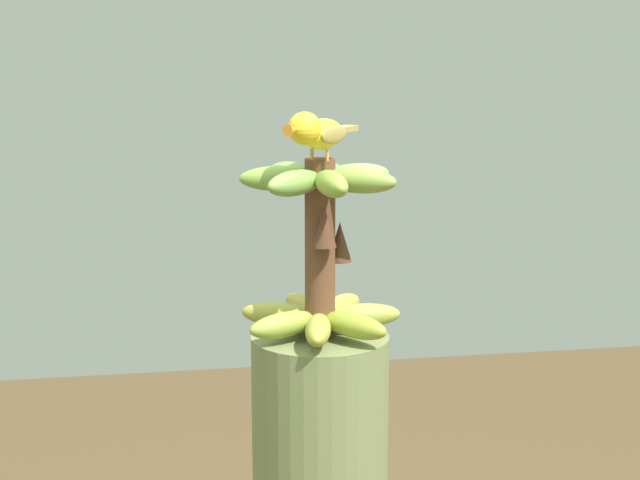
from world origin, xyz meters
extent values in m
cylinder|color=brown|center=(0.00, 0.00, 1.53)|extent=(0.05, 0.05, 0.27)
ellipsoid|color=#9A9835|center=(0.02, -0.06, 1.42)|extent=(0.06, 0.12, 0.04)
ellipsoid|color=#969938|center=(0.06, -0.03, 1.42)|extent=(0.12, 0.08, 0.04)
ellipsoid|color=#8AA139|center=(0.06, 0.03, 1.42)|extent=(0.12, 0.09, 0.04)
ellipsoid|color=#9A9836|center=(0.01, 0.06, 1.42)|extent=(0.06, 0.12, 0.04)
ellipsoid|color=#8EA030|center=(-0.04, 0.05, 1.42)|extent=(0.10, 0.11, 0.04)
ellipsoid|color=olive|center=(-0.06, 0.00, 1.42)|extent=(0.12, 0.04, 0.04)
ellipsoid|color=#9A9E37|center=(-0.04, -0.05, 1.42)|extent=(0.10, 0.12, 0.04)
ellipsoid|color=#6E9844|center=(0.04, 0.04, 1.63)|extent=(0.11, 0.11, 0.04)
ellipsoid|color=olive|center=(-0.01, 0.06, 1.63)|extent=(0.05, 0.12, 0.04)
ellipsoid|color=olive|center=(-0.05, 0.03, 1.63)|extent=(0.12, 0.09, 0.04)
ellipsoid|color=#739E4C|center=(-0.06, -0.02, 1.63)|extent=(0.12, 0.07, 0.04)
ellipsoid|color=#73A142|center=(-0.02, -0.06, 1.63)|extent=(0.07, 0.12, 0.04)
ellipsoid|color=#6C9544|center=(0.03, -0.05, 1.63)|extent=(0.09, 0.12, 0.04)
ellipsoid|color=olive|center=(0.06, -0.01, 1.63)|extent=(0.12, 0.05, 0.04)
cone|color=#4C2D1E|center=(-0.03, -0.01, 1.53)|extent=(0.04, 0.04, 0.06)
cone|color=#4C2D1E|center=(0.00, 0.04, 1.57)|extent=(0.04, 0.04, 0.06)
cylinder|color=#C68933|center=(0.01, 0.01, 1.67)|extent=(0.01, 0.01, 0.02)
cylinder|color=#C68933|center=(-0.01, 0.03, 1.67)|extent=(0.01, 0.00, 0.02)
ellipsoid|color=yellow|center=(0.00, 0.02, 1.70)|extent=(0.09, 0.09, 0.04)
ellipsoid|color=olive|center=(0.02, 0.00, 1.70)|extent=(0.05, 0.05, 0.03)
ellipsoid|color=olive|center=(-0.01, 0.03, 1.70)|extent=(0.05, 0.05, 0.03)
cube|color=olive|center=(-0.04, -0.03, 1.70)|extent=(0.05, 0.05, 0.01)
sphere|color=yellow|center=(0.03, 0.05, 1.71)|extent=(0.05, 0.05, 0.05)
sphere|color=black|center=(0.02, 0.07, 1.71)|extent=(0.01, 0.01, 0.01)
cone|color=orange|center=(0.05, 0.07, 1.71)|extent=(0.03, 0.03, 0.02)
camera|label=1|loc=(0.24, 1.43, 1.83)|focal=56.37mm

